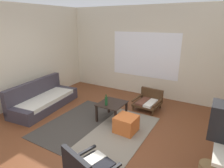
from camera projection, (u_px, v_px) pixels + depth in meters
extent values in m
plane|color=brown|center=(85.00, 142.00, 3.73)|extent=(7.80, 7.80, 0.00)
cube|color=beige|center=(145.00, 52.00, 5.81)|extent=(5.60, 0.12, 2.70)
cube|color=white|center=(144.00, 55.00, 5.79)|extent=(2.09, 0.01, 1.34)
cube|color=beige|center=(7.00, 58.00, 4.83)|extent=(0.12, 6.60, 2.70)
cube|color=#38332D|center=(78.00, 121.00, 4.50)|extent=(1.09, 2.20, 0.01)
cube|color=gray|center=(118.00, 134.00, 3.97)|extent=(1.09, 2.20, 0.01)
cube|color=#38333D|center=(46.00, 104.00, 5.18)|extent=(1.00, 2.01, 0.22)
cube|color=beige|center=(46.00, 99.00, 5.12)|extent=(0.88, 1.82, 0.10)
cube|color=#38333D|center=(35.00, 92.00, 5.20)|extent=(0.37, 1.93, 0.62)
cube|color=#38333D|center=(65.00, 92.00, 5.92)|extent=(0.79, 0.27, 0.32)
cube|color=#38333D|center=(19.00, 116.00, 4.40)|extent=(0.79, 0.27, 0.32)
cube|color=black|center=(112.00, 103.00, 4.45)|extent=(0.58, 0.62, 0.02)
cube|color=black|center=(109.00, 105.00, 4.85)|extent=(0.04, 0.04, 0.41)
cube|color=black|center=(126.00, 110.00, 4.61)|extent=(0.04, 0.04, 0.41)
cube|color=black|center=(97.00, 114.00, 4.41)|extent=(0.04, 0.04, 0.41)
cube|color=black|center=(115.00, 119.00, 4.17)|extent=(0.04, 0.04, 0.41)
cylinder|color=#472D19|center=(153.00, 113.00, 4.75)|extent=(0.04, 0.04, 0.12)
cylinder|color=#472D19|center=(133.00, 108.00, 5.04)|extent=(0.04, 0.04, 0.12)
cylinder|color=#472D19|center=(160.00, 106.00, 5.18)|extent=(0.04, 0.04, 0.12)
cylinder|color=#472D19|center=(142.00, 101.00, 5.47)|extent=(0.04, 0.04, 0.12)
cube|color=#472D19|center=(147.00, 104.00, 5.08)|extent=(0.66, 0.66, 0.05)
cube|color=silver|center=(151.00, 103.00, 4.99)|extent=(0.24, 0.58, 0.06)
cube|color=brown|center=(143.00, 101.00, 5.10)|extent=(0.24, 0.58, 0.06)
cube|color=#472D19|center=(152.00, 94.00, 5.24)|extent=(0.63, 0.11, 0.33)
cube|color=#472D19|center=(158.00, 102.00, 4.89)|extent=(0.08, 0.63, 0.04)
cube|color=#472D19|center=(138.00, 98.00, 5.20)|extent=(0.08, 0.63, 0.04)
cylinder|color=black|center=(95.00, 159.00, 3.16)|extent=(0.04, 0.04, 0.16)
cube|color=silver|center=(89.00, 163.00, 2.84)|extent=(0.34, 0.57, 0.06)
cube|color=black|center=(76.00, 167.00, 2.53)|extent=(0.61, 0.23, 0.39)
cube|color=black|center=(80.00, 154.00, 2.93)|extent=(0.20, 0.58, 0.04)
cube|color=#D1662D|center=(126.00, 124.00, 4.03)|extent=(0.45, 0.45, 0.35)
cube|color=black|center=(211.00, 117.00, 2.31)|extent=(0.01, 0.26, 0.30)
cylinder|color=#194723|center=(106.00, 101.00, 4.30)|extent=(0.06, 0.06, 0.19)
cylinder|color=#194723|center=(106.00, 96.00, 4.26)|extent=(0.03, 0.03, 0.06)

